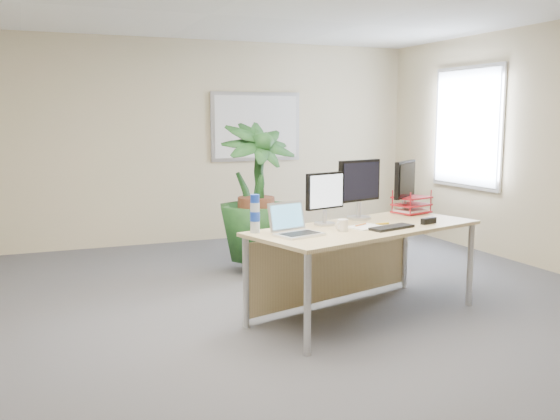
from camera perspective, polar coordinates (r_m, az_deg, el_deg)
name	(u,v)px	position (r m, az deg, el deg)	size (l,w,h in m)	color
floor	(287,338)	(4.89, 0.67, -11.60)	(8.00, 8.00, 0.00)	#47474C
back_wall	(170,142)	(8.43, -10.01, 6.11)	(7.00, 0.04, 2.70)	beige
whiteboard	(256,127)	(8.73, -2.21, 7.62)	(1.30, 0.04, 0.95)	#B5B4B9
window	(467,127)	(8.39, 16.72, 7.24)	(0.04, 1.30, 1.55)	#B5B4B9
desk	(355,243)	(5.37, 6.90, -3.06)	(2.18, 1.38, 0.78)	tan
floor_plant	(256,204)	(6.73, -2.19, 0.52)	(0.84, 0.84, 1.50)	#123316
monitor_left	(325,195)	(5.27, 4.14, 1.39)	(0.39, 0.18, 0.44)	#BABBBF
monitor_right	(359,185)	(5.59, 7.28, 2.25)	(0.47, 0.22, 0.53)	#BABBBF
monitor_dark	(405,183)	(5.98, 11.36, 2.39)	(0.38, 0.30, 0.50)	#BABBBF
laptop	(294,227)	(4.84, 1.29, -1.54)	(0.42, 0.39, 0.25)	white
keyboard	(392,227)	(5.17, 10.18, -1.58)	(0.41, 0.14, 0.02)	black
coffee_mug	(342,225)	(5.01, 5.73, -1.40)	(0.12, 0.09, 0.10)	white
spiral_notebook	(366,227)	(5.19, 7.83, -1.55)	(0.27, 0.21, 0.01)	white
orange_pen	(361,225)	(5.23, 7.39, -1.34)	(0.01, 0.01, 0.15)	orange
yellow_highlighter	(382,224)	(5.36, 9.34, -1.24)	(0.02, 0.02, 0.13)	yellow
water_bottle	(255,215)	(4.91, -2.30, -0.41)	(0.08, 0.08, 0.30)	silver
letter_tray	(411,206)	(6.03, 11.93, 0.35)	(0.38, 0.33, 0.15)	#B2151F
stapler	(429,221)	(5.47, 13.43, -0.97)	(0.16, 0.04, 0.05)	black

